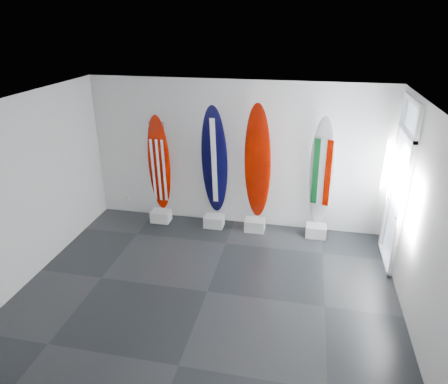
% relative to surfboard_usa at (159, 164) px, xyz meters
% --- Properties ---
extents(floor, '(6.00, 6.00, 0.00)m').
position_rel_surfboard_usa_xyz_m(floor, '(1.56, -2.28, -1.28)').
color(floor, black).
rests_on(floor, ground).
extents(ceiling, '(6.00, 6.00, 0.00)m').
position_rel_surfboard_usa_xyz_m(ceiling, '(1.56, -2.28, 1.72)').
color(ceiling, white).
rests_on(ceiling, wall_back).
extents(wall_back, '(6.00, 0.00, 6.00)m').
position_rel_surfboard_usa_xyz_m(wall_back, '(1.56, 0.22, 0.22)').
color(wall_back, white).
rests_on(wall_back, ground).
extents(wall_front, '(6.00, 0.00, 6.00)m').
position_rel_surfboard_usa_xyz_m(wall_front, '(1.56, -4.78, 0.22)').
color(wall_front, white).
rests_on(wall_front, ground).
extents(wall_left, '(0.00, 5.00, 5.00)m').
position_rel_surfboard_usa_xyz_m(wall_left, '(-1.44, -2.28, 0.22)').
color(wall_left, white).
rests_on(wall_left, ground).
extents(wall_right, '(0.00, 5.00, 5.00)m').
position_rel_surfboard_usa_xyz_m(wall_right, '(4.56, -2.28, 0.22)').
color(wall_right, white).
rests_on(wall_right, ground).
extents(display_block_usa, '(0.40, 0.30, 0.24)m').
position_rel_surfboard_usa_xyz_m(display_block_usa, '(0.00, -0.10, -1.16)').
color(display_block_usa, silver).
rests_on(display_block_usa, floor).
extents(surfboard_usa, '(0.48, 0.20, 2.09)m').
position_rel_surfboard_usa_xyz_m(surfboard_usa, '(0.00, 0.00, 0.00)').
color(surfboard_usa, '#950E00').
rests_on(surfboard_usa, display_block_usa).
extents(display_block_navy, '(0.40, 0.30, 0.24)m').
position_rel_surfboard_usa_xyz_m(display_block_navy, '(1.17, -0.10, -1.16)').
color(display_block_navy, silver).
rests_on(display_block_navy, floor).
extents(surfboard_navy, '(0.54, 0.40, 2.35)m').
position_rel_surfboard_usa_xyz_m(surfboard_navy, '(1.17, 0.00, 0.13)').
color(surfboard_navy, black).
rests_on(surfboard_navy, display_block_navy).
extents(display_block_swiss, '(0.40, 0.30, 0.24)m').
position_rel_surfboard_usa_xyz_m(display_block_swiss, '(2.04, -0.10, -1.16)').
color(display_block_swiss, silver).
rests_on(display_block_swiss, floor).
extents(surfboard_swiss, '(0.59, 0.37, 2.41)m').
position_rel_surfboard_usa_xyz_m(surfboard_swiss, '(2.04, 0.00, 0.16)').
color(surfboard_swiss, '#950E00').
rests_on(surfboard_swiss, display_block_swiss).
extents(display_block_italy, '(0.40, 0.30, 0.24)m').
position_rel_surfboard_usa_xyz_m(display_block_italy, '(3.28, -0.10, -1.16)').
color(display_block_italy, silver).
rests_on(display_block_italy, floor).
extents(surfboard_italy, '(0.54, 0.35, 2.21)m').
position_rel_surfboard_usa_xyz_m(surfboard_italy, '(3.28, 0.00, 0.06)').
color(surfboard_italy, white).
rests_on(surfboard_italy, display_block_italy).
extents(wall_outlet, '(0.09, 0.02, 0.13)m').
position_rel_surfboard_usa_xyz_m(wall_outlet, '(-0.89, 0.20, -0.93)').
color(wall_outlet, silver).
rests_on(wall_outlet, wall_back).
extents(glass_door, '(0.12, 1.16, 2.85)m').
position_rel_surfboard_usa_xyz_m(glass_door, '(4.53, -0.73, 0.14)').
color(glass_door, white).
rests_on(glass_door, floor).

